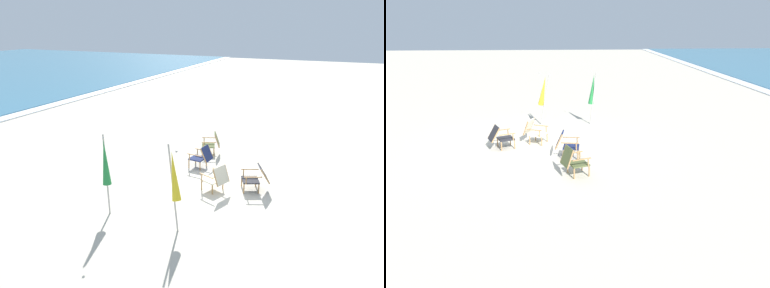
% 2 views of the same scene
% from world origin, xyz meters
% --- Properties ---
extents(ground_plane, '(80.00, 80.00, 0.00)m').
position_xyz_m(ground_plane, '(0.00, 0.00, 0.00)').
color(ground_plane, beige).
extents(beach_chair_far_center, '(0.79, 0.86, 0.81)m').
position_xyz_m(beach_chair_far_center, '(-0.28, -0.10, 0.43)').
color(beach_chair_far_center, beige).
rests_on(beach_chair_far_center, ground).
extents(beach_chair_mid_center, '(0.84, 0.94, 0.77)m').
position_xyz_m(beach_chair_mid_center, '(0.27, -1.15, 0.42)').
color(beach_chair_mid_center, '#28282D').
rests_on(beach_chair_mid_center, ground).
extents(beach_chair_front_left, '(0.77, 0.83, 0.82)m').
position_xyz_m(beach_chair_front_left, '(2.59, 1.10, 0.43)').
color(beach_chair_front_left, '#515B33').
rests_on(beach_chair_front_left, ground).
extents(beach_chair_back_left, '(0.65, 0.78, 0.80)m').
position_xyz_m(beach_chair_back_left, '(1.16, 0.94, 0.43)').
color(beach_chair_back_left, '#19234C').
rests_on(beach_chair_back_left, ground).
extents(umbrella_furled_green, '(0.44, 0.41, 2.11)m').
position_xyz_m(umbrella_furled_green, '(-2.50, 2.07, 1.38)').
color(umbrella_furled_green, '#B7B2A8').
rests_on(umbrella_furled_green, ground).
extents(umbrella_furled_yellow, '(0.53, 0.55, 2.07)m').
position_xyz_m(umbrella_furled_yellow, '(-2.48, 0.16, 1.35)').
color(umbrella_furled_yellow, '#B7B2A8').
rests_on(umbrella_furled_yellow, ground).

